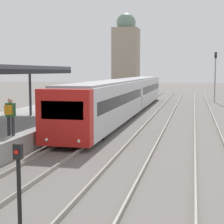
# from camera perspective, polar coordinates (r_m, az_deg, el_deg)

# --- Properties ---
(person_on_platform) EXTENTS (0.40, 0.40, 1.66)m
(person_on_platform) POSITION_cam_1_polar(r_m,az_deg,el_deg) (16.92, -15.26, -0.24)
(person_on_platform) COLOR #2D2D33
(person_on_platform) RESTS_ON station_platform
(train_near) EXTENTS (2.61, 33.58, 3.02)m
(train_near) POSITION_cam_1_polar(r_m,az_deg,el_deg) (33.32, 2.29, 2.74)
(train_near) COLOR red
(train_near) RESTS_ON ground_plane
(signal_post_near) EXTENTS (0.20, 0.21, 2.05)m
(signal_post_near) POSITION_cam_1_polar(r_m,az_deg,el_deg) (9.08, -14.04, -9.63)
(signal_post_near) COLOR black
(signal_post_near) RESTS_ON ground_plane
(signal_mast_far) EXTENTS (0.28, 0.29, 5.94)m
(signal_mast_far) POSITION_cam_1_polar(r_m,az_deg,el_deg) (46.18, 15.46, 5.96)
(signal_mast_far) COLOR gray
(signal_mast_far) RESTS_ON ground_plane
(distant_domed_building) EXTENTS (4.15, 4.15, 13.28)m
(distant_domed_building) POSITION_cam_1_polar(r_m,az_deg,el_deg) (63.30, 2.14, 8.62)
(distant_domed_building) COLOR gray
(distant_domed_building) RESTS_ON ground_plane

